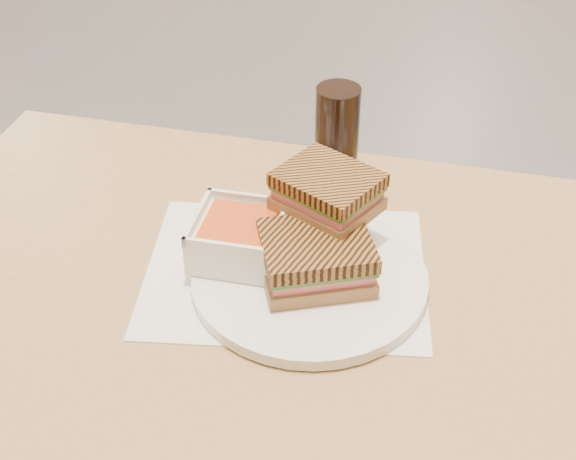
% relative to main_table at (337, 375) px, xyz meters
% --- Properties ---
extents(main_table, '(1.24, 0.77, 0.75)m').
position_rel_main_table_xyz_m(main_table, '(0.00, 0.00, 0.00)').
color(main_table, '#AB864F').
rests_on(main_table, ground).
extents(tray_liner, '(0.37, 0.30, 0.00)m').
position_rel_main_table_xyz_m(tray_liner, '(-0.08, 0.06, 0.11)').
color(tray_liner, white).
rests_on(tray_liner, main_table).
extents(plate, '(0.29, 0.29, 0.02)m').
position_rel_main_table_xyz_m(plate, '(-0.04, 0.04, 0.12)').
color(plate, white).
rests_on(plate, tray_liner).
extents(soup_bowl, '(0.11, 0.11, 0.06)m').
position_rel_main_table_xyz_m(soup_bowl, '(-0.14, 0.06, 0.16)').
color(soup_bowl, white).
rests_on(soup_bowl, plate).
extents(panini_lower, '(0.16, 0.14, 0.06)m').
position_rel_main_table_xyz_m(panini_lower, '(-0.04, 0.04, 0.16)').
color(panini_lower, '#AC7B4B').
rests_on(panini_lower, plate).
extents(panini_upper, '(0.15, 0.14, 0.05)m').
position_rel_main_table_xyz_m(panini_upper, '(-0.03, 0.11, 0.21)').
color(panini_upper, '#AC7B4B').
rests_on(panini_upper, panini_lower).
extents(cola_glass, '(0.06, 0.06, 0.14)m').
position_rel_main_table_xyz_m(cola_glass, '(-0.04, 0.29, 0.18)').
color(cola_glass, black).
rests_on(cola_glass, main_table).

